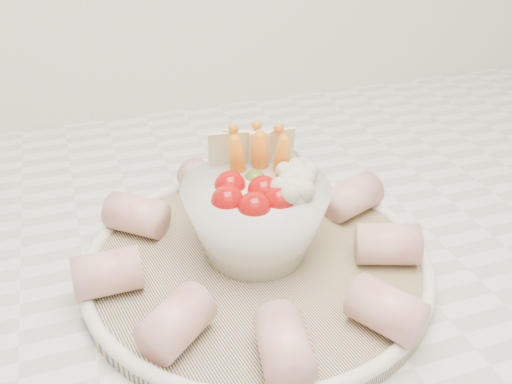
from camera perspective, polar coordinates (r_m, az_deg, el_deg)
name	(u,v)px	position (r m, az deg, el deg)	size (l,w,h in m)	color
serving_platter	(257,263)	(0.53, 0.10, -7.08)	(0.37, 0.37, 0.02)	navy
veggie_bowl	(258,213)	(0.51, 0.17, -2.12)	(0.13, 0.13, 0.11)	silver
cured_meat_rolls	(257,243)	(0.51, 0.10, -5.08)	(0.31, 0.30, 0.04)	#BF5759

